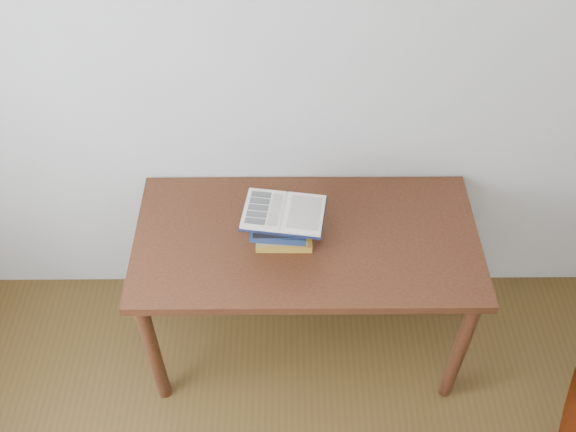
{
  "coord_description": "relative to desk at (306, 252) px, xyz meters",
  "views": [
    {
      "loc": [
        0.0,
        -0.37,
        2.79
      ],
      "look_at": [
        0.01,
        1.3,
        0.98
      ],
      "focal_mm": 40.0,
      "sensor_mm": 36.0,
      "label": 1
    }
  ],
  "objects": [
    {
      "name": "open_book",
      "position": [
        -0.09,
        -0.04,
        0.29
      ],
      "size": [
        0.35,
        0.27,
        0.03
      ],
      "rotation": [
        0.0,
        0.0,
        -0.15
      ],
      "color": "black",
      "rests_on": "book_stack"
    },
    {
      "name": "book_stack",
      "position": [
        -0.11,
        -0.01,
        0.19
      ],
      "size": [
        0.25,
        0.2,
        0.18
      ],
      "color": "#BA872A",
      "rests_on": "desk"
    },
    {
      "name": "desk",
      "position": [
        0.0,
        0.0,
        0.0
      ],
      "size": [
        1.44,
        0.72,
        0.77
      ],
      "color": "#4D2713",
      "rests_on": "ground"
    }
  ]
}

